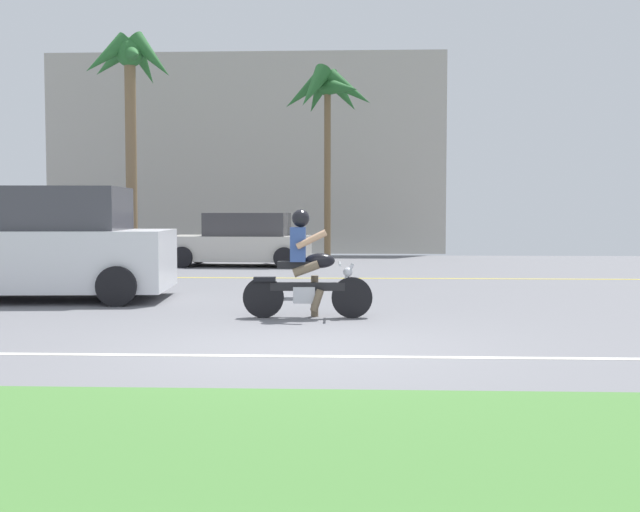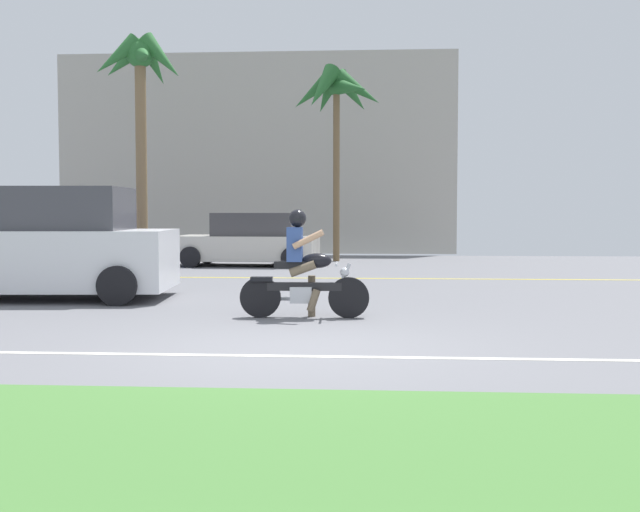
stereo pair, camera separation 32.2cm
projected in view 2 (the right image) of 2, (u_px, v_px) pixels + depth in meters
ground at (313, 314)px, 11.59m from camera, size 56.00×30.00×0.04m
grass_median at (218, 468)px, 4.51m from camera, size 56.00×3.80×0.06m
lane_line_near at (287, 356)px, 8.14m from camera, size 50.40×0.12×0.01m
lane_line_far at (334, 278)px, 17.52m from camera, size 50.40×0.12×0.01m
motorcyclist at (303, 272)px, 11.05m from camera, size 1.83×0.60×1.53m
suv_nearby at (30, 245)px, 13.42m from camera, size 5.00×2.49×1.91m
parked_car_0 at (50, 242)px, 20.74m from camera, size 4.34×1.92×1.43m
parked_car_1 at (250, 241)px, 21.47m from camera, size 3.88×2.07×1.45m
palm_tree_0 at (337, 96)px, 23.14m from camera, size 2.89×2.65×5.80m
palm_tree_1 at (140, 76)px, 23.64m from camera, size 2.98×3.00×6.86m
motorcyclist_distant at (54, 254)px, 17.21m from camera, size 1.18×1.21×1.35m
building_far at (263, 157)px, 29.54m from camera, size 14.15×4.00×7.07m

